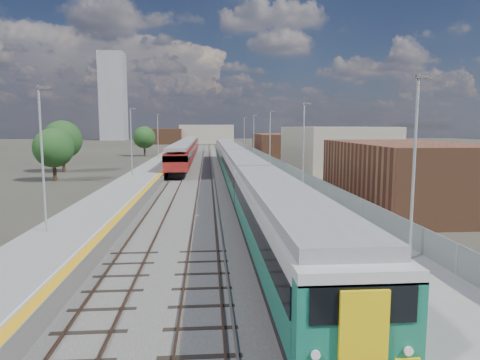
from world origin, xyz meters
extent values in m
plane|color=#47443A|center=(0.00, 50.00, 0.00)|extent=(320.00, 320.00, 0.00)
cube|color=#565451|center=(-2.25, 52.50, 0.03)|extent=(10.50, 155.00, 0.06)
cube|color=#4C3323|center=(0.78, 55.00, 0.11)|extent=(0.07, 160.00, 0.14)
cube|color=#4C3323|center=(2.22, 55.00, 0.11)|extent=(0.07, 160.00, 0.14)
cube|color=#4C3323|center=(-2.72, 55.00, 0.11)|extent=(0.07, 160.00, 0.14)
cube|color=#4C3323|center=(-1.28, 55.00, 0.11)|extent=(0.07, 160.00, 0.14)
cube|color=#4C3323|center=(-6.22, 55.00, 0.11)|extent=(0.07, 160.00, 0.14)
cube|color=#4C3323|center=(-4.78, 55.00, 0.11)|extent=(0.07, 160.00, 0.14)
cube|color=gray|center=(0.45, 55.00, 0.10)|extent=(0.08, 160.00, 0.10)
cube|color=gray|center=(-0.95, 55.00, 0.10)|extent=(0.08, 160.00, 0.10)
cube|color=slate|center=(5.25, 52.50, 0.50)|extent=(4.70, 155.00, 1.00)
cube|color=gray|center=(5.25, 52.50, 1.00)|extent=(4.70, 155.00, 0.03)
cube|color=#EFA815|center=(3.15, 52.50, 1.02)|extent=(0.40, 155.00, 0.01)
cube|color=gray|center=(7.45, 52.50, 1.60)|extent=(0.06, 155.00, 1.20)
cylinder|color=#9EA0A3|center=(6.60, 2.00, 4.77)|extent=(0.12, 0.12, 7.50)
cube|color=#4C4C4F|center=(6.85, 2.00, 8.42)|extent=(0.70, 0.18, 0.14)
cylinder|color=#9EA0A3|center=(6.60, 22.00, 4.77)|extent=(0.12, 0.12, 7.50)
cube|color=#4C4C4F|center=(6.85, 22.00, 8.42)|extent=(0.70, 0.18, 0.14)
cylinder|color=#9EA0A3|center=(6.60, 42.00, 4.77)|extent=(0.12, 0.12, 7.50)
cube|color=#4C4C4F|center=(6.85, 42.00, 8.42)|extent=(0.70, 0.18, 0.14)
cylinder|color=#9EA0A3|center=(6.60, 62.00, 4.77)|extent=(0.12, 0.12, 7.50)
cube|color=#4C4C4F|center=(6.85, 62.00, 8.42)|extent=(0.70, 0.18, 0.14)
cylinder|color=#9EA0A3|center=(6.60, 82.00, 4.77)|extent=(0.12, 0.12, 7.50)
cube|color=#4C4C4F|center=(6.85, 82.00, 8.42)|extent=(0.70, 0.18, 0.14)
cube|color=slate|center=(-9.05, 52.50, 0.50)|extent=(4.30, 155.00, 1.00)
cube|color=gray|center=(-9.05, 52.50, 1.00)|extent=(4.30, 155.00, 0.03)
cube|color=#EFA815|center=(-7.15, 52.50, 1.02)|extent=(0.45, 155.00, 0.01)
cube|color=silver|center=(-7.50, 52.50, 1.03)|extent=(0.08, 155.00, 0.01)
cylinder|color=#9EA0A3|center=(-10.20, 8.00, 4.77)|extent=(0.12, 0.12, 7.50)
cube|color=#4C4C4F|center=(-9.95, 8.00, 8.42)|extent=(0.70, 0.18, 0.14)
cylinder|color=#9EA0A3|center=(-10.20, 34.00, 4.77)|extent=(0.12, 0.12, 7.50)
cube|color=#4C4C4F|center=(-9.95, 34.00, 8.42)|extent=(0.70, 0.18, 0.14)
cylinder|color=#9EA0A3|center=(-10.20, 60.00, 4.77)|extent=(0.12, 0.12, 7.50)
cube|color=#4C4C4F|center=(-9.95, 60.00, 8.42)|extent=(0.70, 0.18, 0.14)
cube|color=brown|center=(14.00, 18.00, 2.60)|extent=(9.00, 16.00, 5.20)
cube|color=#AAA288|center=(16.00, 45.00, 3.20)|extent=(11.00, 22.00, 6.40)
cube|color=brown|center=(13.00, 78.00, 2.40)|extent=(8.00, 18.00, 4.80)
cube|color=#AAA288|center=(-2.00, 150.00, 3.50)|extent=(20.00, 14.00, 7.00)
cube|color=brown|center=(-18.00, 145.00, 2.80)|extent=(14.00, 12.00, 5.60)
cube|color=gray|center=(-45.00, 190.00, 20.00)|extent=(11.00, 11.00, 40.00)
cube|color=black|center=(1.50, 4.09, 0.89)|extent=(2.74, 19.65, 0.46)
cube|color=#125F4E|center=(1.50, 4.09, 1.69)|extent=(2.84, 19.65, 1.15)
cube|color=black|center=(1.50, 4.09, 2.60)|extent=(2.90, 19.65, 0.79)
cube|color=silver|center=(1.50, 4.09, 3.22)|extent=(2.84, 19.65, 0.48)
cube|color=gray|center=(1.50, 4.09, 3.65)|extent=(2.52, 19.65, 0.40)
cube|color=black|center=(1.50, 24.24, 0.89)|extent=(2.74, 19.65, 0.46)
cube|color=#125F4E|center=(1.50, 24.24, 1.69)|extent=(2.84, 19.65, 1.15)
cube|color=black|center=(1.50, 24.24, 2.60)|extent=(2.90, 19.65, 0.79)
cube|color=silver|center=(1.50, 24.24, 3.22)|extent=(2.84, 19.65, 0.48)
cube|color=gray|center=(1.50, 24.24, 3.65)|extent=(2.52, 19.65, 0.40)
cube|color=black|center=(1.50, 44.39, 0.89)|extent=(2.74, 19.65, 0.46)
cube|color=#125F4E|center=(1.50, 44.39, 1.69)|extent=(2.84, 19.65, 1.15)
cube|color=black|center=(1.50, 44.39, 2.60)|extent=(2.90, 19.65, 0.79)
cube|color=silver|center=(1.50, 44.39, 3.22)|extent=(2.84, 19.65, 0.48)
cube|color=gray|center=(1.50, 44.39, 3.65)|extent=(2.52, 19.65, 0.40)
cube|color=black|center=(1.50, 64.54, 0.89)|extent=(2.74, 19.65, 0.46)
cube|color=#125F4E|center=(1.50, 64.54, 1.69)|extent=(2.84, 19.65, 1.15)
cube|color=black|center=(1.50, 64.54, 2.60)|extent=(2.90, 19.65, 0.79)
cube|color=silver|center=(1.50, 64.54, 3.22)|extent=(2.84, 19.65, 0.48)
cube|color=gray|center=(1.50, 64.54, 3.65)|extent=(2.52, 19.65, 0.40)
cube|color=#125F4E|center=(1.50, -5.99, 2.17)|extent=(2.82, 0.60, 2.12)
cube|color=black|center=(1.50, -6.30, 2.77)|extent=(2.32, 0.06, 0.81)
cube|color=yellow|center=(1.50, -6.37, 2.07)|extent=(1.06, 0.10, 2.12)
cube|color=black|center=(-5.50, 45.50, 0.49)|extent=(2.00, 16.97, 0.69)
cube|color=maroon|center=(-5.50, 45.50, 2.15)|extent=(2.94, 19.96, 2.10)
cube|color=black|center=(-5.50, 45.50, 2.68)|extent=(3.00, 19.96, 0.74)
cube|color=gray|center=(-5.50, 45.50, 3.73)|extent=(2.63, 19.96, 0.42)
cube|color=black|center=(-5.50, 65.96, 0.49)|extent=(2.00, 16.97, 0.69)
cube|color=maroon|center=(-5.50, 65.96, 2.15)|extent=(2.94, 19.96, 2.10)
cube|color=black|center=(-5.50, 65.96, 2.68)|extent=(3.00, 19.96, 0.74)
cube|color=gray|center=(-5.50, 65.96, 3.73)|extent=(2.63, 19.96, 0.42)
cube|color=black|center=(-5.50, 86.42, 0.49)|extent=(2.00, 16.97, 0.69)
cube|color=maroon|center=(-5.50, 86.42, 2.15)|extent=(2.94, 19.96, 2.10)
cube|color=black|center=(-5.50, 86.42, 2.68)|extent=(3.00, 19.96, 0.74)
cube|color=gray|center=(-5.50, 86.42, 3.73)|extent=(2.63, 19.96, 0.42)
cylinder|color=#382619|center=(-19.81, 37.21, 1.09)|extent=(0.44, 0.44, 2.19)
sphere|color=#1B461C|center=(-19.81, 37.21, 3.95)|extent=(4.62, 4.62, 4.62)
cylinder|color=#382619|center=(-22.10, 47.49, 1.28)|extent=(0.44, 0.44, 2.55)
sphere|color=#1B461C|center=(-22.10, 47.49, 4.61)|extent=(5.39, 5.39, 5.39)
cylinder|color=#382619|center=(-15.33, 79.51, 1.13)|extent=(0.44, 0.44, 2.26)
sphere|color=#1B461C|center=(-15.33, 79.51, 4.08)|extent=(4.77, 4.77, 4.77)
cylinder|color=#382619|center=(21.30, 64.75, 1.01)|extent=(0.44, 0.44, 2.03)
sphere|color=#1B461C|center=(21.30, 64.75, 3.66)|extent=(4.28, 4.28, 4.28)
camera|label=1|loc=(-1.73, -14.61, 6.49)|focal=32.00mm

